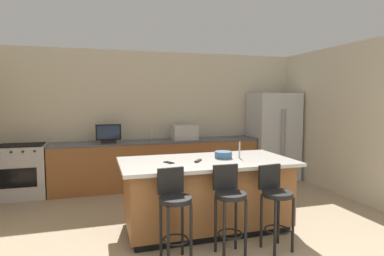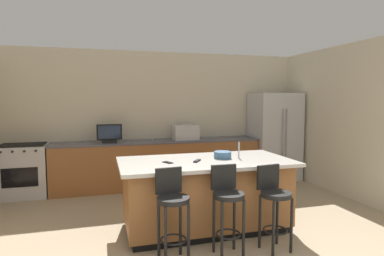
{
  "view_description": "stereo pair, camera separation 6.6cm",
  "coord_description": "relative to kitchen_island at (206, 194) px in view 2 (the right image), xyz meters",
  "views": [
    {
      "loc": [
        -1.2,
        -1.4,
        1.7
      ],
      "look_at": [
        0.23,
        3.4,
        1.25
      ],
      "focal_mm": 29.93,
      "sensor_mm": 36.0,
      "label": 1
    },
    {
      "loc": [
        -1.14,
        -1.42,
        1.7
      ],
      "look_at": [
        0.23,
        3.4,
        1.25
      ],
      "focal_mm": 29.93,
      "sensor_mm": 36.0,
      "label": 2
    }
  ],
  "objects": [
    {
      "name": "counter_back",
      "position": [
        -0.23,
        2.18,
        -0.01
      ],
      "size": [
        3.97,
        0.62,
        0.91
      ],
      "color": "brown",
      "rests_on": "ground_plane"
    },
    {
      "name": "refrigerator",
      "position": [
        2.23,
        2.11,
        0.45
      ],
      "size": [
        0.95,
        0.78,
        1.83
      ],
      "color": "#B7BABF",
      "rests_on": "ground_plane"
    },
    {
      "name": "wall_right",
      "position": [
        2.82,
        0.04,
        0.86
      ],
      "size": [
        0.12,
        5.44,
        2.65
      ],
      "primitive_type": "cube",
      "color": "beige",
      "rests_on": "ground_plane"
    },
    {
      "name": "tv_remote",
      "position": [
        -0.14,
        -0.07,
        0.46
      ],
      "size": [
        0.14,
        0.16,
        0.02
      ],
      "primitive_type": "cube",
      "rotation": [
        0.0,
        0.0,
        -0.63
      ],
      "color": "black",
      "rests_on": "kitchen_island"
    },
    {
      "name": "bar_stool_right",
      "position": [
        0.55,
        -0.78,
        0.1
      ],
      "size": [
        0.34,
        0.36,
        0.95
      ],
      "rotation": [
        0.0,
        0.0,
        0.13
      ],
      "color": "black",
      "rests_on": "ground_plane"
    },
    {
      "name": "fruit_bowl",
      "position": [
        0.26,
        0.07,
        0.49
      ],
      "size": [
        0.23,
        0.23,
        0.09
      ],
      "primitive_type": "cylinder",
      "color": "#3F668C",
      "rests_on": "kitchen_island"
    },
    {
      "name": "tv_monitor",
      "position": [
        -1.16,
        2.13,
        0.59
      ],
      "size": [
        0.45,
        0.16,
        0.34
      ],
      "color": "black",
      "rests_on": "counter_back"
    },
    {
      "name": "wall_back",
      "position": [
        -0.15,
        2.56,
        0.86
      ],
      "size": [
        6.34,
        0.12,
        2.65
      ],
      "primitive_type": "cube",
      "color": "beige",
      "rests_on": "ground_plane"
    },
    {
      "name": "microwave",
      "position": [
        0.3,
        2.18,
        0.58
      ],
      "size": [
        0.48,
        0.36,
        0.29
      ],
      "primitive_type": "cube",
      "color": "#B7BABF",
      "rests_on": "counter_back"
    },
    {
      "name": "sink_faucet_island",
      "position": [
        0.47,
        0.0,
        0.56
      ],
      "size": [
        0.02,
        0.02,
        0.22
      ],
      "primitive_type": "cylinder",
      "color": "#B2B2B7",
      "rests_on": "kitchen_island"
    },
    {
      "name": "kitchen_island",
      "position": [
        0.0,
        0.0,
        0.0
      ],
      "size": [
        2.23,
        1.12,
        0.91
      ],
      "color": "black",
      "rests_on": "ground_plane"
    },
    {
      "name": "cell_phone",
      "position": [
        -0.51,
        -0.04,
        0.45
      ],
      "size": [
        0.13,
        0.17,
        0.01
      ],
      "primitive_type": "cube",
      "rotation": [
        0.0,
        0.0,
        0.45
      ],
      "color": "black",
      "rests_on": "kitchen_island"
    },
    {
      "name": "bar_stool_center",
      "position": [
        -0.0,
        -0.75,
        0.12
      ],
      "size": [
        0.34,
        0.34,
        0.98
      ],
      "rotation": [
        0.0,
        0.0,
        0.01
      ],
      "color": "black",
      "rests_on": "ground_plane"
    },
    {
      "name": "sink_faucet_back",
      "position": [
        -0.34,
        2.28,
        0.56
      ],
      "size": [
        0.02,
        0.02,
        0.24
      ],
      "primitive_type": "cylinder",
      "color": "#B2B2B7",
      "rests_on": "counter_back"
    },
    {
      "name": "range_oven",
      "position": [
        -2.62,
        2.18,
        -0.01
      ],
      "size": [
        0.79,
        0.63,
        0.93
      ],
      "color": "#B7BABF",
      "rests_on": "ground_plane"
    },
    {
      "name": "bar_stool_left",
      "position": [
        -0.61,
        -0.72,
        0.12
      ],
      "size": [
        0.34,
        0.35,
        0.98
      ],
      "rotation": [
        0.0,
        0.0,
        0.11
      ],
      "color": "black",
      "rests_on": "ground_plane"
    }
  ]
}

